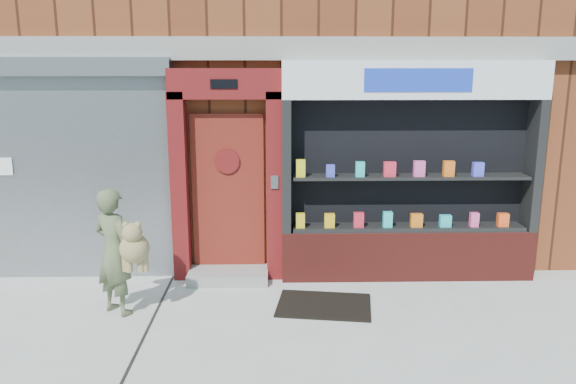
{
  "coord_description": "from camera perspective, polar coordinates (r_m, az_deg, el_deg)",
  "views": [
    {
      "loc": [
        -0.08,
        -5.68,
        2.93
      ],
      "look_at": [
        0.07,
        1.0,
        1.42
      ],
      "focal_mm": 35.0,
      "sensor_mm": 36.0,
      "label": 1
    }
  ],
  "objects": [
    {
      "name": "ground",
      "position": [
        6.39,
        -0.4,
        -14.58
      ],
      "size": [
        80.0,
        80.0,
        0.0
      ],
      "primitive_type": "plane",
      "color": "#9E9E99",
      "rests_on": "ground"
    },
    {
      "name": "building",
      "position": [
        11.72,
        -0.89,
        17.94
      ],
      "size": [
        12.0,
        8.16,
        8.0
      ],
      "color": "#622B16",
      "rests_on": "ground"
    },
    {
      "name": "shutter_bay",
      "position": [
        8.24,
        -22.03,
        3.32
      ],
      "size": [
        3.1,
        0.3,
        3.04
      ],
      "color": "gray",
      "rests_on": "ground"
    },
    {
      "name": "red_door_bay",
      "position": [
        7.71,
        -6.21,
        1.62
      ],
      "size": [
        1.52,
        0.58,
        2.9
      ],
      "color": "#590F10",
      "rests_on": "ground"
    },
    {
      "name": "pharmacy_bay",
      "position": [
        7.87,
        12.21,
        1.0
      ],
      "size": [
        3.5,
        0.41,
        3.0
      ],
      "color": "maroon",
      "rests_on": "ground"
    },
    {
      "name": "woman",
      "position": [
        6.97,
        -16.97,
        -5.73
      ],
      "size": [
        0.79,
        0.63,
        1.55
      ],
      "color": "#535D3D",
      "rests_on": "ground"
    },
    {
      "name": "doormat",
      "position": [
        7.15,
        3.67,
        -11.4
      ],
      "size": [
        1.25,
        0.96,
        0.03
      ],
      "primitive_type": "cube",
      "rotation": [
        0.0,
        0.0,
        -0.15
      ],
      "color": "black",
      "rests_on": "ground"
    }
  ]
}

